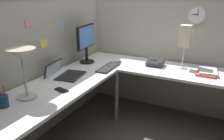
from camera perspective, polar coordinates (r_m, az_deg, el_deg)
ground_plane at (r=2.82m, az=2.73°, el=-15.33°), size 6.80×6.80×0.00m
cubicle_wall_back at (r=2.65m, az=-17.87°, el=0.54°), size 2.57×0.12×1.58m
cubicle_wall_right at (r=3.18m, az=13.79°, el=3.94°), size 0.12×2.37×1.58m
desk at (r=2.38m, az=2.58°, el=-4.77°), size 2.35×2.15×0.73m
monitor at (r=2.89m, az=-6.77°, el=7.58°), size 0.46×0.20×0.50m
laptop at (r=2.52m, az=-12.67°, el=-0.86°), size 0.40×0.43×0.22m
keyboard at (r=2.70m, az=-0.89°, el=0.69°), size 0.43×0.15×0.02m
computer_mouse at (r=2.94m, az=1.56°, el=2.34°), size 0.06×0.10×0.03m
desk_lamp_dome at (r=1.96m, az=-22.52°, el=2.91°), size 0.24×0.24×0.44m
pen_cup at (r=1.97m, az=-26.55°, el=-7.25°), size 0.08×0.08×0.18m
cell_phone at (r=2.13m, az=-13.11°, el=-5.15°), size 0.10×0.16×0.01m
office_phone at (r=2.84m, az=11.38°, el=1.82°), size 0.19×0.21×0.11m
book_stack at (r=2.73m, az=23.68°, el=-0.53°), size 0.30×0.23×0.04m
desk_lamp_paper at (r=2.76m, az=18.65°, el=8.08°), size 0.13×0.13×0.53m
wall_clock at (r=2.98m, az=21.37°, el=13.22°), size 0.04×0.22×0.22m
pinned_note_leftmost at (r=2.55m, az=-17.41°, el=6.55°), size 0.11×0.00×0.09m
pinned_note_middle at (r=2.39m, az=-20.95°, el=11.34°), size 0.10×0.00×0.08m
pinned_note_rightmost at (r=2.77m, az=-12.93°, el=11.92°), size 0.07×0.00×0.07m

